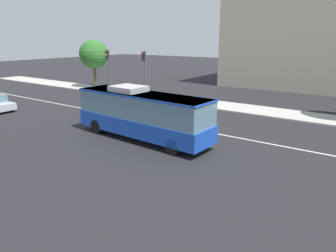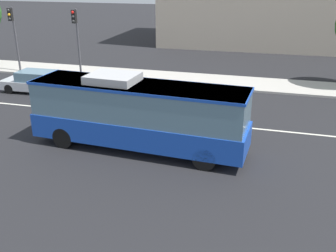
# 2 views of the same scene
# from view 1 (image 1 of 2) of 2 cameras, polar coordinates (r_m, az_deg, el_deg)

# --- Properties ---
(ground_plane) EXTENTS (160.00, 160.00, 0.00)m
(ground_plane) POSITION_cam_1_polar(r_m,az_deg,el_deg) (24.05, 1.78, -0.09)
(ground_plane) COLOR black
(sidewalk_kerb) EXTENTS (80.00, 3.71, 0.14)m
(sidewalk_kerb) POSITION_cam_1_polar(r_m,az_deg,el_deg) (31.38, 10.56, 3.54)
(sidewalk_kerb) COLOR #B2ADA3
(sidewalk_kerb) RESTS_ON ground_plane
(lane_centre_line) EXTENTS (76.00, 0.16, 0.01)m
(lane_centre_line) POSITION_cam_1_polar(r_m,az_deg,el_deg) (24.05, 1.78, -0.08)
(lane_centre_line) COLOR silver
(lane_centre_line) RESTS_ON ground_plane
(transit_bus) EXTENTS (10.12, 3.05, 3.46)m
(transit_bus) POSITION_cam_1_polar(r_m,az_deg,el_deg) (20.71, -4.77, 2.43)
(transit_bus) COLOR #1947B7
(transit_bus) RESTS_ON ground_plane
(sedan_silver) EXTENTS (4.56, 1.95, 1.46)m
(sedan_silver) POSITION_cam_1_polar(r_m,az_deg,el_deg) (32.39, -10.57, 5.10)
(sedan_silver) COLOR #B7BABF
(sedan_silver) RESTS_ON ground_plane
(traffic_light_near_corner) EXTENTS (0.33, 0.62, 5.20)m
(traffic_light_near_corner) POSITION_cam_1_polar(r_m,az_deg,el_deg) (38.29, -10.82, 10.99)
(traffic_light_near_corner) COLOR #47474C
(traffic_light_near_corner) RESTS_ON ground_plane
(traffic_light_mid_block) EXTENTS (0.34, 0.62, 5.20)m
(traffic_light_mid_block) POSITION_cam_1_polar(r_m,az_deg,el_deg) (34.51, -4.31, 10.72)
(traffic_light_mid_block) COLOR #47474C
(traffic_light_mid_block) RESTS_ON ground_plane
(street_tree_kerbside_left) EXTENTS (3.75, 3.75, 6.34)m
(street_tree_kerbside_left) POSITION_cam_1_polar(r_m,az_deg,el_deg) (43.57, -13.37, 12.54)
(street_tree_kerbside_left) COLOR #4C3823
(street_tree_kerbside_left) RESTS_ON ground_plane
(office_block_background) EXTENTS (21.95, 14.38, 13.60)m
(office_block_background) POSITION_cam_1_polar(r_m,az_deg,el_deg) (48.19, 25.24, 14.60)
(office_block_background) COLOR #B7A893
(office_block_background) RESTS_ON ground_plane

